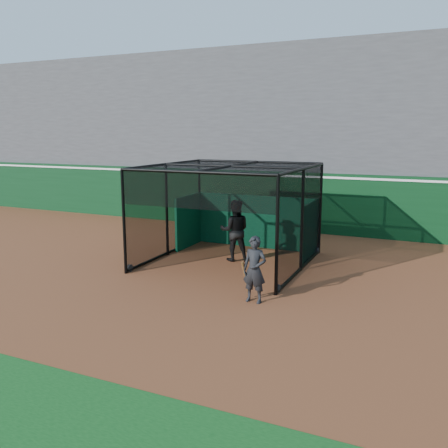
% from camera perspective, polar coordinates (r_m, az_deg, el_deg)
% --- Properties ---
extents(ground, '(120.00, 120.00, 0.00)m').
position_cam_1_polar(ground, '(13.12, -4.62, -7.46)').
color(ground, brown).
rests_on(ground, ground).
extents(outfield_wall, '(50.00, 0.50, 2.50)m').
position_cam_1_polar(outfield_wall, '(20.50, 6.82, 2.90)').
color(outfield_wall, '#093315').
rests_on(outfield_wall, ground).
extents(grandstand, '(50.00, 7.85, 8.95)m').
position_cam_1_polar(grandstand, '(23.94, 9.76, 11.62)').
color(grandstand, '#4C4C4F').
rests_on(grandstand, ground).
extents(batting_cage, '(4.77, 4.94, 3.10)m').
position_cam_1_polar(batting_cage, '(15.09, 0.77, 1.08)').
color(batting_cage, black).
rests_on(batting_cage, ground).
extents(batter, '(1.20, 1.09, 2.00)m').
position_cam_1_polar(batter, '(15.41, 1.32, -0.77)').
color(batter, black).
rests_on(batter, ground).
extents(on_deck_player, '(0.64, 0.44, 1.66)m').
position_cam_1_polar(on_deck_player, '(11.68, 3.69, -5.51)').
color(on_deck_player, black).
rests_on(on_deck_player, ground).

